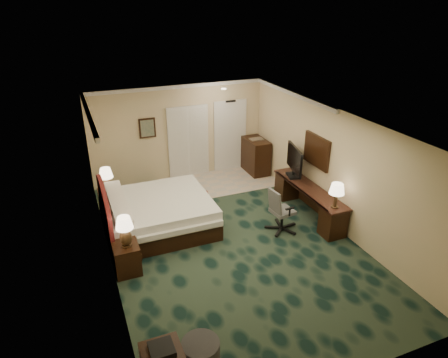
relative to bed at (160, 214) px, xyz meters
name	(u,v)px	position (x,y,z in m)	size (l,w,h in m)	color
floor	(230,242)	(1.26, -1.15, -0.36)	(5.00, 7.50, 0.00)	black
ceiling	(231,122)	(1.26, -1.15, 2.34)	(5.00, 7.50, 0.00)	white
wall_back	(179,132)	(1.26, 2.60, 0.99)	(5.00, 0.00, 2.70)	beige
wall_front	(347,307)	(1.26, -4.90, 0.99)	(5.00, 0.00, 2.70)	beige
wall_left	(105,208)	(-1.24, -1.15, 0.99)	(0.00, 7.50, 2.70)	beige
wall_right	(332,168)	(3.76, -1.15, 0.99)	(0.00, 7.50, 2.70)	beige
crown_molding	(231,125)	(1.26, -1.15, 2.29)	(5.00, 7.50, 0.10)	silver
tile_patch	(220,182)	(2.16, 1.75, -0.36)	(3.20, 1.70, 0.01)	#B8AEA2
headboard	(106,213)	(-1.18, -0.15, 0.34)	(0.12, 2.00, 1.40)	#4E160D
entry_door	(230,136)	(2.81, 2.57, 0.69)	(1.02, 0.06, 2.18)	silver
closet_doors	(188,142)	(1.51, 2.56, 0.69)	(1.20, 0.06, 2.10)	#BAB29F
wall_art	(147,128)	(0.36, 2.56, 1.24)	(0.45, 0.06, 0.55)	#435D53
wall_mirror	(317,151)	(3.72, -0.55, 1.19)	(0.05, 0.95, 0.75)	white
bed	(160,214)	(0.00, 0.00, 0.00)	(2.28, 2.11, 0.72)	silver
nightstand_near	(127,258)	(-0.98, -1.34, -0.06)	(0.48, 0.55, 0.60)	black
nightstand_far	(109,202)	(-0.99, 1.16, -0.07)	(0.47, 0.53, 0.58)	black
lamp_near	(125,232)	(-0.95, -1.37, 0.55)	(0.33, 0.33, 0.62)	black
lamp_far	(107,180)	(-0.98, 1.11, 0.53)	(0.33, 0.33, 0.62)	black
bed_bench	(203,211)	(1.02, -0.03, -0.14)	(0.45, 1.29, 0.44)	maroon
ottoman	(201,353)	(-0.36, -3.91, -0.16)	(0.56, 0.56, 0.40)	#29292F
desk	(308,201)	(3.47, -0.76, 0.00)	(0.54, 2.51, 0.72)	black
tv	(294,162)	(3.45, -0.05, 0.76)	(0.09, 1.01, 0.79)	black
desk_lamp	(336,196)	(3.44, -1.78, 0.65)	(0.33, 0.33, 0.57)	black
desk_chair	(283,209)	(2.54, -1.14, 0.17)	(0.62, 0.58, 1.06)	#535455
minibar	(256,156)	(3.44, 2.05, 0.15)	(0.54, 0.98, 1.03)	black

